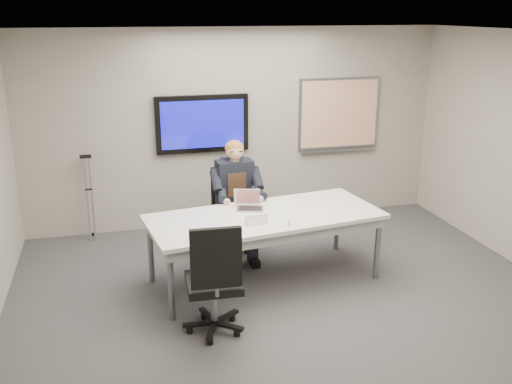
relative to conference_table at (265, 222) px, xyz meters
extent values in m
cube|color=#3D3D3F|center=(0.13, -0.99, -0.72)|extent=(6.00, 6.00, 0.02)
cube|color=silver|center=(0.13, -0.99, 2.08)|extent=(6.00, 6.00, 0.02)
cube|color=#9F9890|center=(0.13, 2.01, 0.68)|extent=(6.00, 0.02, 2.80)
cube|color=white|center=(0.00, 0.00, 0.07)|extent=(2.75, 1.45, 0.04)
cube|color=#B8B8B4|center=(0.00, 0.00, -0.02)|extent=(2.63, 1.32, 0.11)
cylinder|color=gray|center=(-1.15, -0.62, -0.33)|extent=(0.07, 0.07, 0.77)
cylinder|color=gray|center=(1.28, -0.29, -0.33)|extent=(0.07, 0.07, 0.77)
cylinder|color=gray|center=(-1.28, 0.29, -0.33)|extent=(0.07, 0.07, 0.77)
cylinder|color=gray|center=(1.15, 0.62, -0.33)|extent=(0.07, 0.07, 0.77)
cube|color=black|center=(-0.37, 1.96, 0.78)|extent=(1.30, 0.08, 0.80)
cube|color=#0D0E97|center=(-0.37, 1.91, 0.78)|extent=(1.16, 0.01, 0.66)
cube|color=gray|center=(1.68, 1.98, 0.83)|extent=(1.25, 0.04, 1.05)
cube|color=white|center=(1.68, 1.96, 0.83)|extent=(1.18, 0.01, 0.98)
cube|color=gray|center=(1.68, 1.95, 0.28)|extent=(1.18, 0.05, 0.04)
cylinder|color=gray|center=(-0.14, 0.99, -0.43)|extent=(0.06, 0.06, 0.37)
cube|color=black|center=(-0.14, 0.99, -0.24)|extent=(0.57, 0.57, 0.07)
cube|color=black|center=(-0.19, 1.21, 0.09)|extent=(0.43, 0.15, 0.53)
cylinder|color=gray|center=(-0.77, -0.94, -0.40)|extent=(0.07, 0.07, 0.40)
cube|color=black|center=(-0.77, -0.94, -0.20)|extent=(0.54, 0.54, 0.08)
cube|color=black|center=(-0.79, -1.18, 0.17)|extent=(0.47, 0.08, 0.58)
cube|color=black|center=(-0.14, 0.96, 0.18)|extent=(0.47, 0.29, 0.63)
cube|color=#392517|center=(-0.14, 0.82, 0.21)|extent=(0.24, 0.04, 0.30)
sphere|color=tan|center=(-0.14, 0.93, 0.62)|extent=(0.23, 0.23, 0.23)
ellipsoid|color=#945C25|center=(-0.14, 0.94, 0.66)|extent=(0.24, 0.24, 0.20)
cube|color=#AAAAAC|center=(-0.12, 0.21, 0.10)|extent=(0.35, 0.29, 0.02)
cube|color=black|center=(-0.12, 0.20, 0.11)|extent=(0.29, 0.22, 0.00)
cube|color=#AAAAAC|center=(-0.12, 0.35, 0.21)|extent=(0.31, 0.16, 0.20)
cube|color=red|center=(-0.12, 0.34, 0.21)|extent=(0.27, 0.13, 0.17)
cylinder|color=black|center=(0.18, -0.35, 0.10)|extent=(0.05, 0.13, 0.01)
camera|label=1|loc=(-1.63, -5.81, 2.30)|focal=40.00mm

